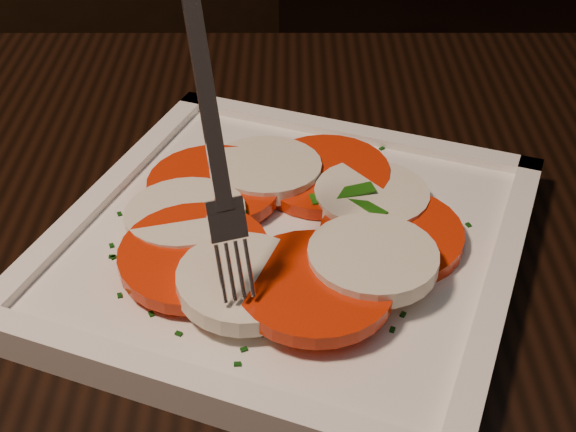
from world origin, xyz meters
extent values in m
cube|color=black|center=(-0.24, 0.19, 0.73)|extent=(1.21, 0.82, 0.04)
cube|color=black|center=(-0.36, 0.81, 0.45)|extent=(0.55, 0.55, 0.04)
cylinder|color=black|center=(-0.46, 0.57, 0.21)|extent=(0.04, 0.04, 0.41)
cylinder|color=black|center=(-0.13, 0.70, 0.21)|extent=(0.04, 0.04, 0.41)
cylinder|color=black|center=(-0.60, 0.91, 0.21)|extent=(0.04, 0.04, 0.41)
cylinder|color=black|center=(-0.26, 1.04, 0.21)|extent=(0.04, 0.04, 0.41)
cube|color=white|center=(-0.20, 0.27, 0.76)|extent=(0.33, 0.33, 0.01)
cylinder|color=red|center=(-0.14, 0.27, 0.77)|extent=(0.08, 0.08, 0.02)
cylinder|color=white|center=(-0.15, 0.30, 0.77)|extent=(0.07, 0.07, 0.01)
cylinder|color=red|center=(-0.18, 0.33, 0.77)|extent=(0.08, 0.08, 0.01)
cylinder|color=white|center=(-0.22, 0.33, 0.77)|extent=(0.07, 0.07, 0.01)
cylinder|color=red|center=(-0.25, 0.31, 0.77)|extent=(0.08, 0.08, 0.01)
cylinder|color=white|center=(-0.26, 0.28, 0.78)|extent=(0.07, 0.07, 0.01)
cylinder|color=red|center=(-0.25, 0.24, 0.78)|extent=(0.08, 0.08, 0.01)
cylinder|color=white|center=(-0.22, 0.22, 0.78)|extent=(0.07, 0.07, 0.01)
cylinder|color=red|center=(-0.19, 0.21, 0.78)|extent=(0.08, 0.08, 0.01)
cylinder|color=white|center=(-0.16, 0.23, 0.78)|extent=(0.07, 0.07, 0.01)
cube|color=#1C5D0F|center=(-0.21, 0.23, 0.78)|extent=(0.04, 0.03, 0.01)
cube|color=#1C5D0F|center=(-0.24, 0.28, 0.78)|extent=(0.03, 0.02, 0.00)
cube|color=#1C5D0F|center=(-0.26, 0.24, 0.78)|extent=(0.04, 0.01, 0.01)
cube|color=#1C5D0F|center=(-0.17, 0.30, 0.78)|extent=(0.04, 0.02, 0.01)
cube|color=#1C5D0F|center=(-0.23, 0.23, 0.78)|extent=(0.03, 0.01, 0.00)
cube|color=#1C5D0F|center=(-0.16, 0.29, 0.78)|extent=(0.03, 0.04, 0.00)
cube|color=#0B370A|center=(-0.20, 0.36, 0.77)|extent=(0.00, 0.00, 0.00)
cube|color=#0B370A|center=(-0.14, 0.37, 0.77)|extent=(0.00, 0.00, 0.00)
cube|color=#0B370A|center=(-0.27, 0.20, 0.77)|extent=(0.00, 0.00, 0.00)
cube|color=#0B370A|center=(-0.11, 0.24, 0.77)|extent=(0.00, 0.00, 0.00)
cube|color=#0B370A|center=(-0.11, 0.27, 0.77)|extent=(0.00, 0.00, 0.00)
cube|color=#0B370A|center=(-0.26, 0.19, 0.77)|extent=(0.00, 0.00, 0.00)
cube|color=#0B370A|center=(-0.30, 0.29, 0.77)|extent=(0.00, 0.00, 0.00)
cube|color=#0B370A|center=(-0.22, 0.17, 0.77)|extent=(0.00, 0.00, 0.00)
cube|color=#0B370A|center=(-0.30, 0.26, 0.77)|extent=(0.00, 0.00, 0.00)
cube|color=#0B370A|center=(-0.30, 0.25, 0.77)|extent=(0.00, 0.00, 0.00)
cube|color=#0B370A|center=(-0.19, 0.19, 0.77)|extent=(0.00, 0.00, 0.00)
cube|color=#0B370A|center=(-0.09, 0.28, 0.77)|extent=(0.00, 0.00, 0.00)
cube|color=#0B370A|center=(-0.14, 0.21, 0.77)|extent=(0.00, 0.00, 0.00)
cube|color=#0B370A|center=(-0.15, 0.21, 0.77)|extent=(0.00, 0.00, 0.00)
cube|color=#0B370A|center=(-0.21, 0.19, 0.77)|extent=(0.00, 0.00, 0.00)
cube|color=#0B370A|center=(-0.14, 0.34, 0.77)|extent=(0.00, 0.00, 0.00)
cube|color=#0B370A|center=(-0.30, 0.25, 0.77)|extent=(0.00, 0.00, 0.00)
cube|color=#0B370A|center=(-0.15, 0.20, 0.77)|extent=(0.00, 0.00, 0.00)
cube|color=#0B370A|center=(-0.29, 0.22, 0.77)|extent=(0.00, 0.00, 0.00)
cube|color=#0B370A|center=(-0.12, 0.27, 0.77)|extent=(0.00, 0.00, 0.00)
cube|color=#0B370A|center=(-0.14, 0.22, 0.77)|extent=(0.00, 0.00, 0.00)
cube|color=#0B370A|center=(-0.22, 0.18, 0.77)|extent=(0.00, 0.00, 0.00)
camera|label=1|loc=(-0.19, -0.10, 1.05)|focal=50.00mm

